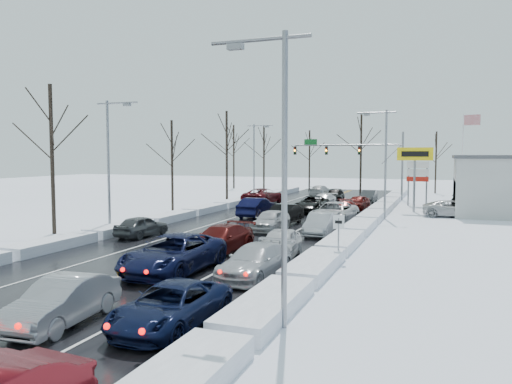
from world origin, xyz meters
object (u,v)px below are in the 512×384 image
at_px(tires_plus_sign, 415,158).
at_px(flagpole, 464,150).
at_px(traffic_signal_mast, 359,153).
at_px(oncoming_car_0, 257,217).

xyz_separation_m(tires_plus_sign, flagpole, (4.67, 14.01, 0.93)).
relative_size(traffic_signal_mast, tires_plus_sign, 2.21).
distance_m(traffic_signal_mast, oncoming_car_0, 22.02).
bearing_deg(flagpole, traffic_signal_mast, -170.27).
xyz_separation_m(flagpole, oncoming_car_0, (-17.08, -22.65, -5.93)).
relative_size(traffic_signal_mast, flagpole, 1.33).
distance_m(tires_plus_sign, oncoming_car_0, 15.93).
bearing_deg(flagpole, oncoming_car_0, -127.02).
height_order(tires_plus_sign, oncoming_car_0, tires_plus_sign).
relative_size(traffic_signal_mast, oncoming_car_0, 2.63).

